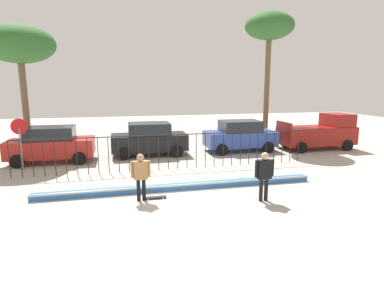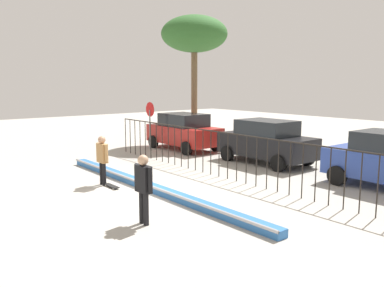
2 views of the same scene
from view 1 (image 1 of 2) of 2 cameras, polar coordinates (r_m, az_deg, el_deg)
ground_plane at (r=12.31m, az=-1.75°, el=-8.72°), size 60.00×60.00×0.00m
bowl_coping_ledge at (r=12.63m, az=-2.10°, el=-7.63°), size 11.00×0.41×0.27m
perimeter_fence at (r=15.36m, az=-4.32°, el=-0.69°), size 14.04×0.04×1.72m
skateboarder at (r=11.35m, az=-9.20°, el=-5.13°), size 0.69×0.26×1.71m
skateboard at (r=11.74m, az=-6.61°, el=-9.47°), size 0.80×0.20×0.07m
camera_operator at (r=11.45m, az=12.86°, el=-4.92°), size 0.72×0.27×1.77m
parked_car_red at (r=18.31m, az=-23.94°, el=-0.03°), size 4.30×2.12×1.90m
parked_car_black at (r=18.57m, az=-7.69°, el=0.95°), size 4.30×2.12×1.90m
parked_car_blue at (r=19.77m, az=8.61°, el=1.52°), size 4.30×2.12×1.90m
pickup_truck at (r=21.79m, az=21.94°, el=1.88°), size 4.70×2.12×2.24m
stop_sign at (r=17.11m, az=-28.49°, el=1.09°), size 0.76×0.07×2.50m
palm_tree_tall at (r=22.73m, az=13.73°, el=19.40°), size 3.22×3.22×8.73m
palm_tree_short at (r=20.49m, az=-28.59°, el=15.27°), size 3.79×3.79×7.29m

